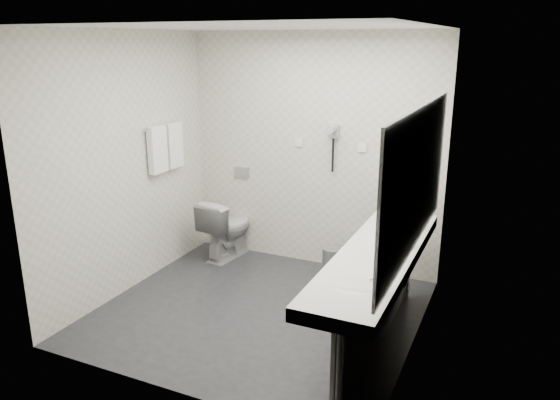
% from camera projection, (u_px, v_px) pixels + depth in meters
% --- Properties ---
extents(floor, '(2.80, 2.80, 0.00)m').
position_uv_depth(floor, '(258.00, 311.00, 4.96)').
color(floor, '#25252A').
rests_on(floor, ground).
extents(ceiling, '(2.80, 2.80, 0.00)m').
position_uv_depth(ceiling, '(255.00, 27.00, 4.25)').
color(ceiling, silver).
rests_on(ceiling, wall_back).
extents(wall_back, '(2.80, 0.00, 2.80)m').
position_uv_depth(wall_back, '(312.00, 152.00, 5.74)').
color(wall_back, beige).
rests_on(wall_back, floor).
extents(wall_front, '(2.80, 0.00, 2.80)m').
position_uv_depth(wall_front, '(166.00, 226.00, 3.47)').
color(wall_front, beige).
rests_on(wall_front, floor).
extents(wall_left, '(0.00, 2.60, 2.60)m').
position_uv_depth(wall_left, '(127.00, 165.00, 5.16)').
color(wall_left, beige).
rests_on(wall_left, floor).
extents(wall_right, '(0.00, 2.60, 2.60)m').
position_uv_depth(wall_right, '(423.00, 199.00, 4.05)').
color(wall_right, beige).
rests_on(wall_right, floor).
extents(vanity_counter, '(0.55, 2.20, 0.10)m').
position_uv_depth(vanity_counter, '(377.00, 258.00, 4.11)').
color(vanity_counter, silver).
rests_on(vanity_counter, floor).
extents(vanity_panel, '(0.03, 2.15, 0.75)m').
position_uv_depth(vanity_panel, '(377.00, 309.00, 4.22)').
color(vanity_panel, gray).
rests_on(vanity_panel, floor).
extents(vanity_post_near, '(0.06, 0.06, 0.75)m').
position_uv_depth(vanity_post_near, '(338.00, 384.00, 3.30)').
color(vanity_post_near, silver).
rests_on(vanity_post_near, floor).
extents(vanity_post_far, '(0.06, 0.06, 0.75)m').
position_uv_depth(vanity_post_far, '(409.00, 262.00, 5.11)').
color(vanity_post_far, silver).
rests_on(vanity_post_far, floor).
extents(mirror, '(0.02, 2.20, 1.05)m').
position_uv_depth(mirror, '(417.00, 179.00, 3.82)').
color(mirror, '#B2BCC6').
rests_on(mirror, wall_right).
extents(basin_near, '(0.40, 0.31, 0.05)m').
position_uv_depth(basin_near, '(352.00, 288.00, 3.53)').
color(basin_near, white).
rests_on(basin_near, vanity_counter).
extents(basin_far, '(0.40, 0.31, 0.05)m').
position_uv_depth(basin_far, '(396.00, 228.00, 4.67)').
color(basin_far, white).
rests_on(basin_far, vanity_counter).
extents(faucet_near, '(0.04, 0.04, 0.15)m').
position_uv_depth(faucet_near, '(382.00, 281.00, 3.43)').
color(faucet_near, silver).
rests_on(faucet_near, vanity_counter).
extents(faucet_far, '(0.04, 0.04, 0.15)m').
position_uv_depth(faucet_far, '(420.00, 221.00, 4.56)').
color(faucet_far, silver).
rests_on(faucet_far, vanity_counter).
extents(soap_bottle_a, '(0.04, 0.04, 0.09)m').
position_uv_depth(soap_bottle_a, '(380.00, 247.00, 4.07)').
color(soap_bottle_a, beige).
rests_on(soap_bottle_a, vanity_counter).
extents(soap_bottle_c, '(0.05, 0.05, 0.12)m').
position_uv_depth(soap_bottle_c, '(398.00, 252.00, 3.94)').
color(soap_bottle_c, beige).
rests_on(soap_bottle_c, vanity_counter).
extents(glass_left, '(0.07, 0.07, 0.10)m').
position_uv_depth(glass_left, '(411.00, 240.00, 4.19)').
color(glass_left, silver).
rests_on(glass_left, vanity_counter).
extents(glass_right, '(0.06, 0.06, 0.11)m').
position_uv_depth(glass_right, '(407.00, 231.00, 4.39)').
color(glass_right, silver).
rests_on(glass_right, vanity_counter).
extents(toilet, '(0.47, 0.73, 0.70)m').
position_uv_depth(toilet, '(227.00, 228.00, 6.12)').
color(toilet, white).
rests_on(toilet, floor).
extents(flush_plate, '(0.18, 0.02, 0.12)m').
position_uv_depth(flush_plate, '(242.00, 172.00, 6.15)').
color(flush_plate, '#B2B5BA').
rests_on(flush_plate, wall_back).
extents(pedal_bin, '(0.27, 0.27, 0.32)m').
position_uv_depth(pedal_bin, '(333.00, 264.00, 5.62)').
color(pedal_bin, '#B2B5BA').
rests_on(pedal_bin, floor).
extents(bin_lid, '(0.23, 0.23, 0.02)m').
position_uv_depth(bin_lid, '(333.00, 249.00, 5.57)').
color(bin_lid, '#B2B5BA').
rests_on(bin_lid, pedal_bin).
extents(towel_rail, '(0.02, 0.62, 0.02)m').
position_uv_depth(towel_rail, '(164.00, 126.00, 5.54)').
color(towel_rail, silver).
rests_on(towel_rail, wall_left).
extents(towel_near, '(0.07, 0.24, 0.48)m').
position_uv_depth(towel_near, '(158.00, 150.00, 5.47)').
color(towel_near, white).
rests_on(towel_near, towel_rail).
extents(towel_far, '(0.07, 0.24, 0.48)m').
position_uv_depth(towel_far, '(174.00, 145.00, 5.72)').
color(towel_far, white).
rests_on(towel_far, towel_rail).
extents(dryer_cradle, '(0.10, 0.04, 0.14)m').
position_uv_depth(dryer_cradle, '(334.00, 131.00, 5.54)').
color(dryer_cradle, '#96989C').
rests_on(dryer_cradle, wall_back).
extents(dryer_barrel, '(0.08, 0.14, 0.08)m').
position_uv_depth(dryer_barrel, '(332.00, 129.00, 5.47)').
color(dryer_barrel, '#96989C').
rests_on(dryer_barrel, dryer_cradle).
extents(dryer_cord, '(0.02, 0.02, 0.35)m').
position_uv_depth(dryer_cord, '(333.00, 155.00, 5.60)').
color(dryer_cord, black).
rests_on(dryer_cord, dryer_cradle).
extents(switch_plate_a, '(0.09, 0.02, 0.09)m').
position_uv_depth(switch_plate_a, '(299.00, 142.00, 5.76)').
color(switch_plate_a, white).
rests_on(switch_plate_a, wall_back).
extents(switch_plate_b, '(0.09, 0.02, 0.09)m').
position_uv_depth(switch_plate_b, '(362.00, 148.00, 5.48)').
color(switch_plate_b, white).
rests_on(switch_plate_b, wall_back).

